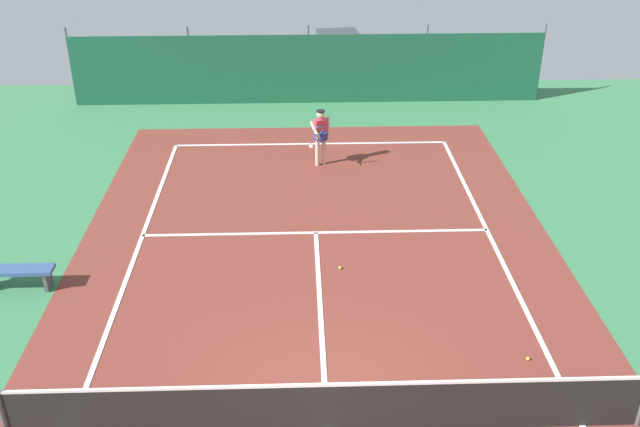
{
  "coord_description": "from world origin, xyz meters",
  "views": [
    {
      "loc": [
        -0.4,
        -8.38,
        8.44
      ],
      "look_at": [
        0.07,
        5.7,
        0.9
      ],
      "focal_mm": 40.1,
      "sensor_mm": 36.0,
      "label": 1
    }
  ],
  "objects_px": {
    "parked_car": "(339,56)",
    "tennis_ball_midcourt": "(340,268)",
    "courtside_bench": "(15,273)",
    "tennis_player": "(321,133)",
    "tennis_ball_near_player": "(528,359)",
    "tennis_net": "(327,408)"
  },
  "relations": [
    {
      "from": "parked_car",
      "to": "tennis_ball_near_player",
      "type": "bearing_deg",
      "value": -89.37
    },
    {
      "from": "parked_car",
      "to": "tennis_ball_midcourt",
      "type": "bearing_deg",
      "value": -100.72
    },
    {
      "from": "tennis_player",
      "to": "courtside_bench",
      "type": "height_order",
      "value": "tennis_player"
    },
    {
      "from": "parked_car",
      "to": "courtside_bench",
      "type": "distance_m",
      "value": 16.29
    },
    {
      "from": "tennis_ball_midcourt",
      "to": "courtside_bench",
      "type": "xyz_separation_m",
      "value": [
        -6.79,
        -0.52,
        0.34
      ]
    },
    {
      "from": "tennis_net",
      "to": "courtside_bench",
      "type": "relative_size",
      "value": 6.33
    },
    {
      "from": "tennis_ball_midcourt",
      "to": "parked_car",
      "type": "distance_m",
      "value": 13.95
    },
    {
      "from": "tennis_ball_near_player",
      "to": "tennis_ball_midcourt",
      "type": "distance_m",
      "value": 4.52
    },
    {
      "from": "tennis_net",
      "to": "tennis_ball_midcourt",
      "type": "relative_size",
      "value": 153.33
    },
    {
      "from": "tennis_net",
      "to": "tennis_player",
      "type": "xyz_separation_m",
      "value": [
        0.25,
        10.35,
        0.45
      ]
    },
    {
      "from": "tennis_player",
      "to": "tennis_ball_near_player",
      "type": "distance_m",
      "value": 9.43
    },
    {
      "from": "tennis_player",
      "to": "tennis_ball_midcourt",
      "type": "height_order",
      "value": "tennis_player"
    },
    {
      "from": "tennis_net",
      "to": "tennis_ball_near_player",
      "type": "relative_size",
      "value": 153.33
    },
    {
      "from": "courtside_bench",
      "to": "tennis_player",
      "type": "bearing_deg",
      "value": 42.84
    },
    {
      "from": "tennis_net",
      "to": "tennis_player",
      "type": "relative_size",
      "value": 6.17
    },
    {
      "from": "tennis_ball_near_player",
      "to": "tennis_ball_midcourt",
      "type": "height_order",
      "value": "same"
    },
    {
      "from": "tennis_ball_near_player",
      "to": "tennis_ball_midcourt",
      "type": "xyz_separation_m",
      "value": [
        -3.22,
        3.17,
        0.0
      ]
    },
    {
      "from": "tennis_player",
      "to": "parked_car",
      "type": "height_order",
      "value": "parked_car"
    },
    {
      "from": "tennis_player",
      "to": "courtside_bench",
      "type": "xyz_separation_m",
      "value": [
        -6.56,
        -6.08,
        -0.59
      ]
    },
    {
      "from": "tennis_player",
      "to": "tennis_ball_near_player",
      "type": "bearing_deg",
      "value": 87.48
    },
    {
      "from": "tennis_net",
      "to": "courtside_bench",
      "type": "height_order",
      "value": "tennis_net"
    },
    {
      "from": "tennis_ball_midcourt",
      "to": "parked_car",
      "type": "relative_size",
      "value": 0.01
    }
  ]
}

